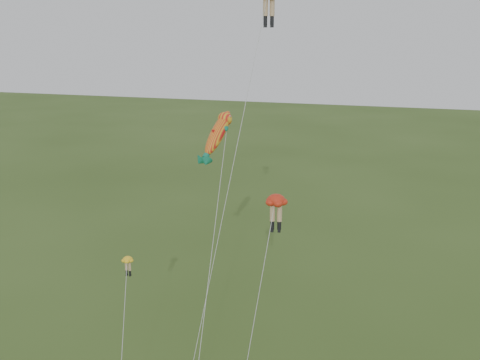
% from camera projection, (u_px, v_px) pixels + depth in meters
% --- Properties ---
extents(legs_kite_red_high, '(3.75, 9.12, 24.32)m').
position_uv_depth(legs_kite_red_high, '(267.00, 6.00, 31.24)').
color(legs_kite_red_high, red).
rests_on(legs_kite_red_high, ground).
extents(legs_kite_red_mid, '(1.96, 5.38, 13.34)m').
position_uv_depth(legs_kite_red_mid, '(275.00, 208.00, 28.88)').
color(legs_kite_red_mid, red).
rests_on(legs_kite_red_mid, ground).
extents(legs_kite_yellow, '(4.18, 9.09, 7.60)m').
position_uv_depth(legs_kite_yellow, '(127.00, 273.00, 34.59)').
color(legs_kite_yellow, yellow).
rests_on(legs_kite_yellow, ground).
extents(fish_kite, '(1.72, 8.19, 17.55)m').
position_uv_depth(fish_kite, '(218.00, 135.00, 31.23)').
color(fish_kite, gold).
rests_on(fish_kite, ground).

